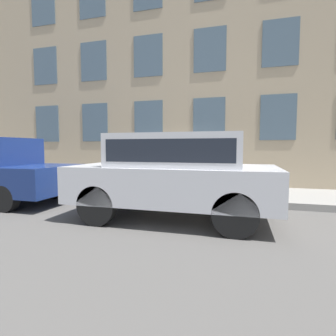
% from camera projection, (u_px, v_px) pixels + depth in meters
% --- Properties ---
extents(ground_plane, '(80.00, 80.00, 0.00)m').
position_uv_depth(ground_plane, '(156.00, 202.00, 7.46)').
color(ground_plane, '#514F4C').
extents(sidewalk, '(2.66, 60.00, 0.18)m').
position_uv_depth(sidewalk, '(168.00, 192.00, 8.73)').
color(sidewalk, gray).
rests_on(sidewalk, ground_plane).
extents(building_facade, '(0.33, 40.00, 11.39)m').
position_uv_depth(building_facade, '(179.00, 36.00, 9.72)').
color(building_facade, tan).
rests_on(building_facade, ground_plane).
extents(fire_hydrant, '(0.35, 0.46, 0.82)m').
position_uv_depth(fire_hydrant, '(174.00, 179.00, 7.92)').
color(fire_hydrant, gray).
rests_on(fire_hydrant, sidewalk).
extents(person, '(0.26, 0.18, 1.09)m').
position_uv_depth(person, '(163.00, 170.00, 8.38)').
color(person, navy).
rests_on(person, sidewalk).
extents(parked_truck_silver_near, '(2.02, 4.32, 1.84)m').
position_uv_depth(parked_truck_silver_near, '(175.00, 170.00, 5.67)').
color(parked_truck_silver_near, black).
rests_on(parked_truck_silver_near, ground_plane).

